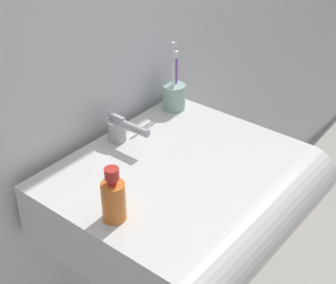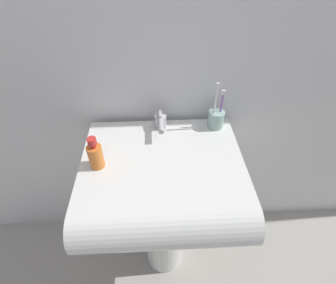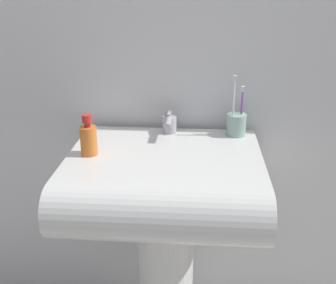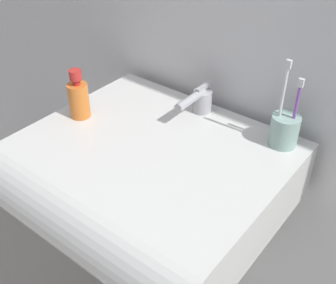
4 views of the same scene
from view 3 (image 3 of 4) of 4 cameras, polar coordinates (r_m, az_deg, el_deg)
The scene contains 6 objects.
wall_back at distance 1.55m, azimuth 0.48°, elevation 15.74°, with size 5.00×0.05×2.40m, color white.
sink_pedestal at distance 1.62m, azimuth -0.34°, elevation -17.68°, with size 0.20×0.20×0.66m, color white.
sink_basin at distance 1.35m, azimuth -0.59°, elevation -5.68°, with size 0.62×0.56×0.16m.
faucet at distance 1.52m, azimuth 0.33°, elevation 2.50°, with size 0.05×0.14×0.08m.
toothbrush_cup at distance 1.52m, azimuth 9.24°, elevation 2.46°, with size 0.07×0.07×0.22m.
soap_bottle at distance 1.36m, azimuth -10.71°, elevation 0.45°, with size 0.05×0.05×0.13m.
Camera 3 is at (0.10, -1.25, 1.36)m, focal length 45.00 mm.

